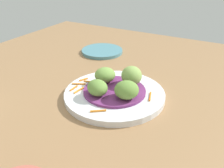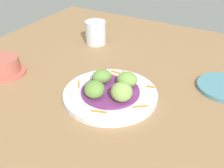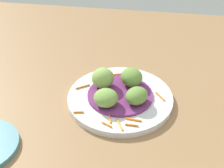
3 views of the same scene
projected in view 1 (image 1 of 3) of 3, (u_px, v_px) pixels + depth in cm
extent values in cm
cube|color=#936D47|center=(103.00, 97.00, 60.35)|extent=(110.00, 110.00, 2.00)
cylinder|color=silver|center=(115.00, 94.00, 58.36)|extent=(23.94, 23.94, 1.46)
cylinder|color=#702D6B|center=(115.00, 90.00, 57.87)|extent=(14.81, 14.81, 0.59)
cylinder|color=orange|center=(79.00, 84.00, 60.92)|extent=(3.27, 1.93, 0.40)
cylinder|color=orange|center=(98.00, 111.00, 50.37)|extent=(2.94, 2.27, 0.40)
cylinder|color=orange|center=(106.00, 72.00, 66.92)|extent=(0.83, 2.16, 0.40)
cylinder|color=orange|center=(137.00, 78.00, 63.97)|extent=(2.31, 3.11, 0.40)
cylinder|color=orange|center=(79.00, 90.00, 58.03)|extent=(0.73, 3.29, 0.40)
cylinder|color=orange|center=(84.00, 79.00, 63.08)|extent=(1.43, 2.30, 0.40)
cylinder|color=orange|center=(74.00, 88.00, 58.94)|extent=(0.48, 2.71, 0.40)
cylinder|color=orange|center=(150.00, 96.00, 55.50)|extent=(1.50, 3.69, 0.40)
cylinder|color=orange|center=(90.00, 82.00, 61.98)|extent=(3.04, 1.22, 0.40)
ellipsoid|color=olive|center=(97.00, 88.00, 54.74)|extent=(6.86, 6.63, 3.49)
ellipsoid|color=olive|center=(127.00, 90.00, 53.23)|extent=(7.26, 7.12, 4.07)
ellipsoid|color=#84A851|center=(132.00, 76.00, 58.81)|extent=(6.97, 7.01, 4.69)
ellipsoid|color=#759E47|center=(105.00, 75.00, 60.44)|extent=(6.01, 6.13, 3.61)
cylinder|color=teal|center=(102.00, 51.00, 85.03)|extent=(14.25, 14.25, 1.05)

